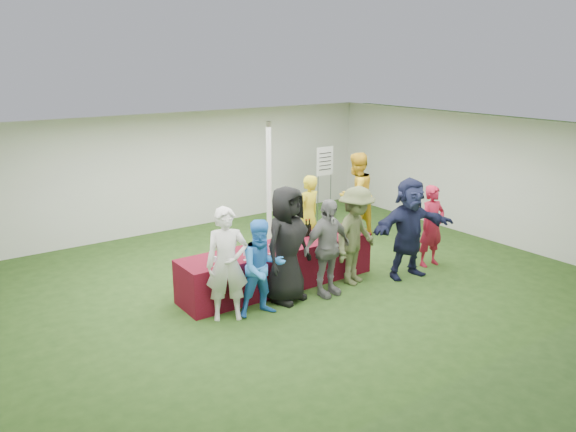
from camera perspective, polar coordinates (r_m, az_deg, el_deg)
ground at (r=10.26m, az=-0.51°, el=-6.37°), size 60.00×60.00×0.00m
tent at (r=11.07m, az=-1.94°, el=2.61°), size 10.00×10.00×10.00m
serving_table at (r=9.80m, az=-0.96°, el=-5.12°), size 3.60×0.80×0.75m
wine_bottles at (r=10.05m, az=1.15°, el=-1.59°), size 0.59×0.13×0.32m
wine_glasses at (r=8.96m, az=-4.66°, el=-3.87°), size 1.08×0.10×0.16m
water_bottle at (r=9.74m, az=-0.84°, el=-2.25°), size 0.07×0.07×0.23m
bar_towel at (r=10.63m, az=5.96°, el=-1.29°), size 0.25×0.18×0.03m
dump_bucket at (r=10.39m, az=6.76°, el=-1.29°), size 0.26×0.26×0.18m
wine_list_sign at (r=13.75m, az=3.76°, el=5.02°), size 0.50×0.03×1.80m
staff_pourer at (r=11.23m, az=2.04°, el=0.04°), size 0.67×0.51×1.65m
staff_back at (r=12.49m, az=6.91°, el=2.12°), size 0.98×0.80×1.89m
customer_0 at (r=8.49m, az=-6.21°, el=-4.90°), size 0.76×0.65×1.76m
customer_1 at (r=8.63m, az=-2.61°, el=-5.30°), size 0.82×0.69×1.53m
customer_2 at (r=9.05m, az=-0.10°, el=-2.93°), size 1.07×0.85×1.93m
customer_3 at (r=9.33m, az=4.00°, el=-3.26°), size 1.00×0.47×1.66m
customer_4 at (r=9.86m, az=6.91°, el=-2.01°), size 1.28×0.99×1.75m
customer_5 at (r=10.31m, az=12.18°, el=-1.20°), size 1.77×0.80×1.84m
customer_6 at (r=11.02m, az=14.41°, el=-0.98°), size 0.59×0.41×1.57m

